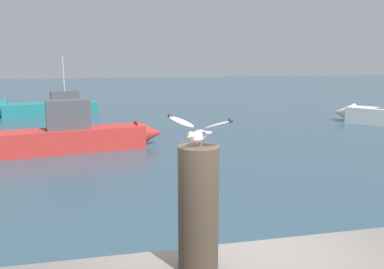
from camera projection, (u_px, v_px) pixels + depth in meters
The scene contains 5 objects.
mooring_post at pixel (198, 209), 3.39m from camera, with size 0.35×0.35×1.09m, color #382D23.
seagull at pixel (198, 131), 3.25m from camera, with size 0.51×0.45×0.26m.
boat_teal at pixel (37, 108), 21.97m from camera, with size 6.14×2.44×3.53m.
boat_red at pixel (86, 135), 13.63m from camera, with size 5.57×1.94×1.81m.
boat_white at pixel (384, 114), 18.72m from camera, with size 3.68×4.43×4.71m.
Camera 1 is at (-1.16, -3.50, 3.13)m, focal length 37.39 mm.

